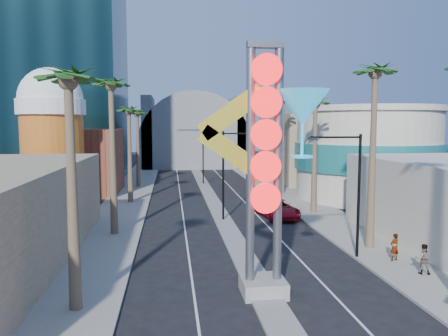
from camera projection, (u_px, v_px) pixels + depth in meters
ground at (277, 320)px, 19.22m from camera, size 240.00×240.00×0.00m
sidewalk_west at (130, 195)px, 52.63m from camera, size 5.00×100.00×0.15m
sidewalk_east at (284, 192)px, 54.93m from camera, size 5.00×100.00×0.15m
median at (207, 190)px, 56.74m from camera, size 1.60×84.00×0.15m
hotel_tower at (52, 15)px, 65.43m from camera, size 20.00×20.00×50.00m
brick_filler_west at (79, 161)px, 54.42m from camera, size 10.00×10.00×8.00m
filler_east at (303, 147)px, 68.06m from camera, size 10.00×20.00×10.00m
beer_mug at (52, 132)px, 46.01m from camera, size 7.00×7.00×14.50m
turquoise_building at (367, 153)px, 50.50m from camera, size 16.60×16.60×10.60m
canopy at (193, 145)px, 89.90m from camera, size 22.00×16.00×22.00m
neon_sign at (281, 151)px, 21.52m from camera, size 6.53×2.60×12.55m
streetlight_0 at (229, 167)px, 38.55m from camera, size 3.79×0.25×8.00m
streetlight_1 at (199, 151)px, 62.12m from camera, size 3.79×0.25×8.00m
streetlight_2 at (352, 184)px, 27.45m from camera, size 3.45×0.25×8.00m
palm_0 at (69, 94)px, 19.12m from camera, size 2.40×2.40×11.70m
palm_1 at (111, 95)px, 32.86m from camera, size 2.40×2.40×12.70m
palm_2 at (129, 116)px, 46.82m from camera, size 2.40×2.40×11.20m
palm_3 at (137, 118)px, 58.67m from camera, size 2.40×2.40×11.20m
palm_5 at (375, 84)px, 29.06m from camera, size 2.40×2.40×13.20m
palm_6 at (315, 110)px, 41.05m from camera, size 2.40×2.40×11.70m
palm_7 at (283, 106)px, 52.81m from camera, size 2.40×2.40×12.70m
red_pickup at (277, 209)px, 40.35m from camera, size 3.50×6.30×1.67m
pedestrian_a at (394, 247)px, 27.07m from camera, size 0.72×0.58×1.71m
pedestrian_b at (423, 259)px, 24.67m from camera, size 1.03×0.94×1.73m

